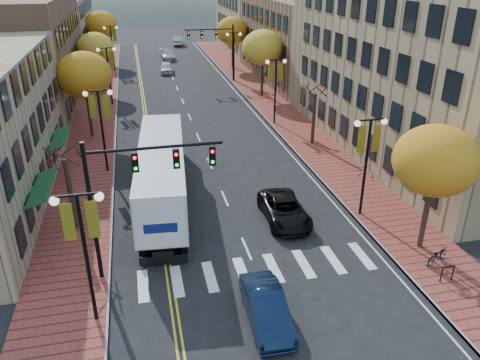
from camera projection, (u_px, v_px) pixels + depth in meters
ground at (267, 296)px, 21.37m from camera, size 200.00×200.00×0.00m
sidewalk_left at (97, 110)px, 48.26m from camera, size 4.00×85.00×0.15m
sidewalk_right at (265, 99)px, 51.88m from camera, size 4.00×85.00×0.15m
building_left_mid at (11, 53)px, 47.46m from camera, size 12.00×24.00×11.00m
building_left_far at (47, 30)px, 69.88m from camera, size 12.00×26.00×9.50m
building_right_near at (443, 53)px, 36.07m from camera, size 15.00×28.00×15.00m
building_right_mid at (317, 38)px, 60.11m from camera, size 15.00×24.00×10.00m
building_right_far at (270, 17)px, 79.35m from camera, size 15.00×20.00×11.00m
tree_left_a at (71, 195)px, 25.68m from camera, size 0.28×0.28×4.20m
tree_left_b at (84, 75)px, 38.48m from camera, size 4.48×4.48×7.21m
tree_left_c at (95, 48)px, 52.79m from camera, size 4.16×4.16×6.69m
tree_left_d at (101, 25)px, 68.48m from camera, size 4.61×4.61×7.42m
tree_right_a at (436, 161)px, 22.81m from camera, size 4.16×4.16×6.69m
tree_right_b at (314, 119)px, 38.14m from camera, size 0.28×0.28×4.20m
tree_right_c at (263, 48)px, 50.94m from camera, size 4.48×4.48×7.21m
tree_right_d at (232, 30)px, 65.15m from camera, size 4.35×4.35×7.00m
lamp_left_a at (83, 235)px, 18.05m from camera, size 1.96×0.36×6.05m
lamp_left_b at (100, 115)px, 32.20m from camera, size 1.96×0.36×6.05m
lamp_left_c at (108, 65)px, 48.11m from camera, size 1.96×0.36×6.05m
lamp_left_d at (112, 40)px, 64.03m from camera, size 1.96×0.36×6.05m
lamp_right_a at (368, 149)px, 26.37m from camera, size 1.96×0.36×6.05m
lamp_right_b at (276, 79)px, 42.28m from camera, size 1.96×0.36×6.05m
lamp_right_c at (234, 47)px, 58.20m from camera, size 1.96×0.36×6.05m
traffic_mast_near at (133, 183)px, 20.84m from camera, size 6.10×0.35×7.00m
traffic_mast_far at (218, 43)px, 57.52m from camera, size 6.10×0.34×7.00m
semi_truck at (162, 165)px, 29.24m from camera, size 3.91×16.23×4.02m
navy_sedan at (266, 308)px, 19.56m from camera, size 1.64×4.39×1.43m
black_suv at (284, 210)px, 27.37m from camera, size 2.41×5.05×1.39m
car_far_white at (167, 68)px, 64.37m from camera, size 2.01×4.35×1.44m
car_far_silver at (168, 55)px, 73.29m from camera, size 2.11×4.98×1.43m
car_far_oncoming at (178, 41)px, 86.04m from camera, size 2.12×4.96×1.59m
bicycle at (437, 255)px, 23.36m from camera, size 1.68×1.16×0.84m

